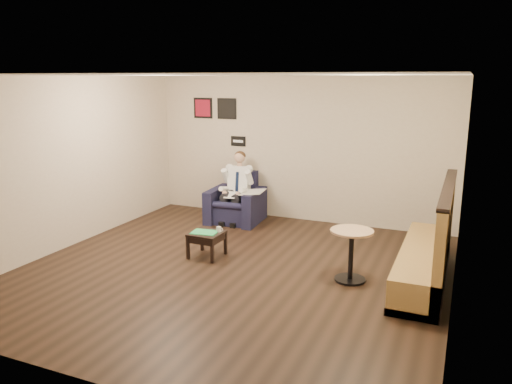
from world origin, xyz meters
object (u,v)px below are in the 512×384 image
at_px(green_folder, 205,232).
at_px(coffee_mug, 219,229).
at_px(banquette, 425,234).
at_px(cafe_table, 351,255).
at_px(armchair, 236,198).
at_px(seated_man, 233,190).
at_px(smartphone, 214,230).
at_px(side_table, 207,244).

distance_m(green_folder, coffee_mug, 0.23).
distance_m(banquette, cafe_table, 1.06).
distance_m(armchair, seated_man, 0.22).
height_order(green_folder, smartphone, green_folder).
bearing_deg(side_table, smartphone, 71.24).
height_order(seated_man, coffee_mug, seated_man).
distance_m(green_folder, cafe_table, 2.32).
bearing_deg(armchair, side_table, -81.29).
bearing_deg(armchair, cafe_table, -40.36).
xyz_separation_m(armchair, side_table, (0.44, -1.97, -0.28)).
distance_m(armchair, green_folder, 2.03).
relative_size(coffee_mug, banquette, 0.03).
relative_size(green_folder, banquette, 0.15).
height_order(green_folder, banquette, banquette).
distance_m(armchair, banquette, 4.00).
height_order(armchair, green_folder, armchair).
bearing_deg(seated_man, green_folder, -81.62).
height_order(seated_man, banquette, banquette).
relative_size(armchair, coffee_mug, 11.70).
distance_m(seated_man, banquette, 3.94).
distance_m(seated_man, smartphone, 1.79).
bearing_deg(cafe_table, smartphone, 175.10).
xyz_separation_m(smartphone, cafe_table, (2.25, -0.19, -0.03)).
relative_size(coffee_mug, cafe_table, 0.11).
bearing_deg(green_folder, side_table, 32.29).
relative_size(seated_man, smartphone, 10.53).
bearing_deg(seated_man, smartphone, -78.20).
bearing_deg(seated_man, coffee_mug, -75.11).
relative_size(armchair, cafe_table, 1.34).
height_order(armchair, seated_man, seated_man).
distance_m(armchair, coffee_mug, 1.97).
distance_m(coffee_mug, banquette, 3.08).
height_order(coffee_mug, smartphone, coffee_mug).
xyz_separation_m(seated_man, banquette, (3.65, -1.49, 0.02)).
bearing_deg(green_folder, banquette, 6.69).
height_order(side_table, banquette, banquette).
bearing_deg(cafe_table, side_table, 178.69).
relative_size(smartphone, cafe_table, 0.17).
xyz_separation_m(coffee_mug, smartphone, (-0.11, 0.04, -0.04)).
bearing_deg(banquette, green_folder, -173.31).
bearing_deg(armchair, seated_man, -90.00).
height_order(armchair, side_table, armchair).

